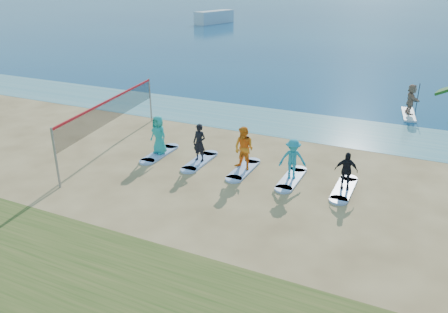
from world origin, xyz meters
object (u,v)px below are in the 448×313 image
at_px(student_2, 244,149).
at_px(student_3, 293,159).
at_px(volleyball_net, 111,111).
at_px(surfboard_0, 160,154).
at_px(student_1, 199,143).
at_px(boat_offshore_a, 214,23).
at_px(surfboard_3, 291,179).
at_px(surfboard_2, 243,170).
at_px(paddleboarder, 411,99).
at_px(surfboard_1, 200,161).
at_px(student_4, 346,171).
at_px(surfboard_4, 344,189).
at_px(paddleboard, 408,114).
at_px(student_0, 159,135).

relative_size(student_2, student_3, 1.11).
xyz_separation_m(volleyball_net, surfboard_0, (2.50, 0.21, -1.86)).
bearing_deg(student_1, boat_offshore_a, 122.64).
bearing_deg(surfboard_3, boat_offshore_a, 119.42).
bearing_deg(surfboard_2, paddleboarder, 63.82).
distance_m(surfboard_1, surfboard_3, 4.31).
bearing_deg(student_4, surfboard_0, 168.31).
height_order(surfboard_0, surfboard_4, same).
height_order(surfboard_1, student_3, student_3).
height_order(student_2, student_4, student_2).
bearing_deg(paddleboard, boat_offshore_a, 120.35).
distance_m(surfboard_1, surfboard_4, 6.46).
relative_size(paddleboard, surfboard_0, 1.36).
relative_size(volleyball_net, surfboard_3, 4.06).
height_order(student_2, surfboard_4, student_2).
height_order(student_3, surfboard_4, student_3).
bearing_deg(student_1, student_4, 6.57).
distance_m(paddleboarder, surfboard_2, 13.25).
bearing_deg(surfboard_1, paddleboarder, 56.06).
bearing_deg(student_4, boat_offshore_a, 109.32).
height_order(boat_offshore_a, surfboard_1, boat_offshore_a).
height_order(paddleboard, student_2, student_2).
xyz_separation_m(volleyball_net, student_4, (11.11, 0.21, -1.06)).
xyz_separation_m(paddleboarder, student_3, (-3.68, -11.86, -0.08)).
xyz_separation_m(surfboard_0, student_3, (6.46, 0.00, 0.89)).
xyz_separation_m(student_1, student_2, (2.15, 0.00, 0.08)).
distance_m(surfboard_1, student_4, 6.51).
bearing_deg(boat_offshore_a, surfboard_2, -50.68).
bearing_deg(student_2, student_1, -166.97).
bearing_deg(paddleboard, surfboard_4, -105.27).
bearing_deg(student_2, surfboard_1, -166.97).
bearing_deg(boat_offshore_a, student_0, -54.12).
relative_size(boat_offshore_a, surfboard_0, 4.01).
relative_size(paddleboard, student_0, 1.66).
relative_size(paddleboarder, boat_offshore_a, 0.20).
xyz_separation_m(paddleboarder, surfboard_0, (-10.13, -11.86, -0.97)).
height_order(paddleboard, paddleboarder, paddleboarder).
bearing_deg(surfboard_0, surfboard_3, 0.00).
distance_m(student_1, student_2, 2.15).
relative_size(surfboard_0, student_0, 1.22).
height_order(paddleboarder, surfboard_0, paddleboarder).
height_order(boat_offshore_a, surfboard_3, boat_offshore_a).
relative_size(surfboard_2, surfboard_3, 1.00).
bearing_deg(surfboard_2, boat_offshore_a, 117.77).
bearing_deg(student_3, volleyball_net, 158.59).
distance_m(paddleboard, surfboard_2, 13.21).
distance_m(surfboard_0, surfboard_1, 2.15).
height_order(boat_offshore_a, surfboard_2, boat_offshore_a).
relative_size(volleyball_net, paddleboarder, 4.98).
bearing_deg(surfboard_1, surfboard_4, 0.00).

